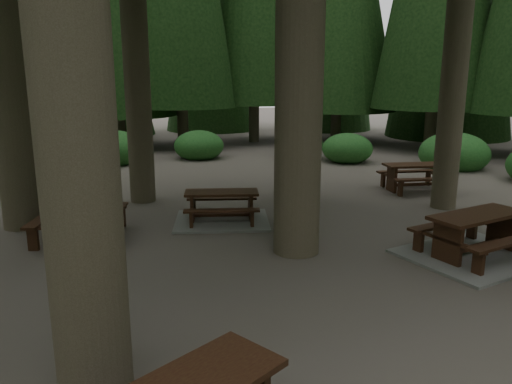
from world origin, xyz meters
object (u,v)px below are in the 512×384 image
object	(u,v)px
picnic_table_b	(79,212)
picnic_table_d	(416,173)
picnic_table_c	(222,212)
picnic_table_a	(475,242)

from	to	relation	value
picnic_table_b	picnic_table_d	xyz separation A→B (m)	(8.97, 1.49, -0.04)
picnic_table_d	picnic_table_b	bearing A→B (deg)	-161.15
picnic_table_b	picnic_table_c	xyz separation A→B (m)	(2.99, 0.19, -0.32)
picnic_table_c	picnic_table_d	xyz separation A→B (m)	(5.98, 1.30, 0.28)
picnic_table_a	picnic_table_d	distance (m)	5.36
picnic_table_b	picnic_table_d	bearing A→B (deg)	-63.28
picnic_table_a	picnic_table_b	size ratio (longest dim) A/B	1.22
picnic_table_a	picnic_table_c	bearing A→B (deg)	124.69
picnic_table_a	picnic_table_c	size ratio (longest dim) A/B	1.13
picnic_table_d	picnic_table_a	bearing A→B (deg)	-105.01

